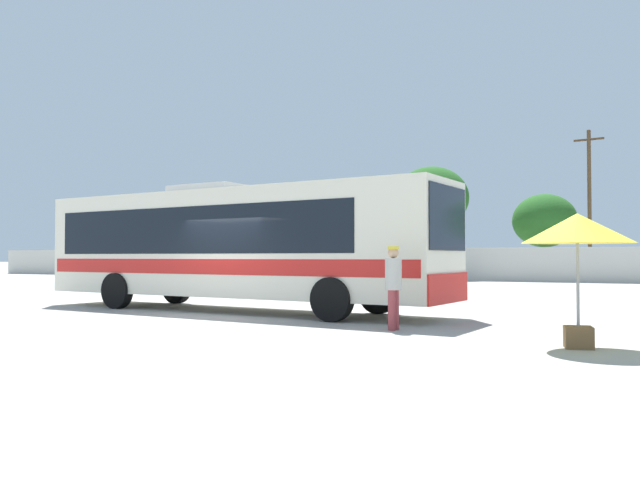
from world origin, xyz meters
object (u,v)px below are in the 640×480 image
parked_car_second_dark_blue (333,268)px  roadside_tree_midright (545,221)px  parked_car_leftmost_black (248,267)px  utility_pole_far (589,202)px  attendant_by_bus_door (393,282)px  vendor_umbrella_near_gate_yellow (577,233)px  roadside_tree_left (297,213)px  roadside_tree_midleft (432,198)px  coach_bus_cream_red (232,243)px

parked_car_second_dark_blue → roadside_tree_midright: 14.59m
parked_car_leftmost_black → utility_pole_far: size_ratio=0.47×
parked_car_leftmost_black → attendant_by_bus_door: bearing=-53.4°
vendor_umbrella_near_gate_yellow → parked_car_leftmost_black: (-22.02, 25.98, -1.10)m
vendor_umbrella_near_gate_yellow → parked_car_leftmost_black: 34.08m
attendant_by_bus_door → vendor_umbrella_near_gate_yellow: vendor_umbrella_near_gate_yellow is taller
parked_car_second_dark_blue → roadside_tree_left: 10.68m
roadside_tree_left → roadside_tree_midright: roadside_tree_left is taller
parked_car_leftmost_black → roadside_tree_midleft: roadside_tree_midleft is taller
parked_car_second_dark_blue → roadside_tree_midright: bearing=33.4°
roadside_tree_midright → attendant_by_bus_door: bearing=-90.0°
coach_bus_cream_red → roadside_tree_midleft: roadside_tree_midleft is taller
roadside_tree_left → roadside_tree_midleft: roadside_tree_midleft is taller
vendor_umbrella_near_gate_yellow → parked_car_second_dark_blue: vendor_umbrella_near_gate_yellow is taller
roadside_tree_midleft → vendor_umbrella_near_gate_yellow: bearing=-71.1°
parked_car_second_dark_blue → roadside_tree_left: roadside_tree_left is taller
parked_car_second_dark_blue → roadside_tree_midleft: bearing=50.1°
roadside_tree_midright → vendor_umbrella_near_gate_yellow: bearing=-83.8°
vendor_umbrella_near_gate_yellow → parked_car_second_dark_blue: bearing=121.3°
attendant_by_bus_door → roadside_tree_midleft: roadside_tree_midleft is taller
parked_car_leftmost_black → utility_pole_far: 22.44m
parked_car_leftmost_black → coach_bus_cream_red: bearing=-60.0°
coach_bus_cream_red → attendant_by_bus_door: coach_bus_cream_red is taller
attendant_by_bus_door → parked_car_second_dark_blue: (-11.91, 24.31, -0.18)m
parked_car_second_dark_blue → roadside_tree_left: bearing=130.2°
roadside_tree_midleft → attendant_by_bus_door: bearing=-76.7°
attendant_by_bus_door → roadside_tree_left: bearing=119.9°
utility_pole_far → roadside_tree_midleft: size_ratio=1.24×
coach_bus_cream_red → attendant_by_bus_door: size_ratio=7.35×
roadside_tree_midright → utility_pole_far: bearing=-26.0°
coach_bus_cream_red → roadside_tree_left: size_ratio=1.76×
parked_car_second_dark_blue → roadside_tree_midleft: roadside_tree_midleft is taller
utility_pole_far → roadside_tree_midleft: bearing=-175.7°
parked_car_leftmost_black → roadside_tree_midleft: (11.33, 5.28, 4.69)m
roadside_tree_left → attendant_by_bus_door: bearing=-60.1°
coach_bus_cream_red → roadside_tree_midleft: (-1.43, 27.34, 3.59)m
utility_pole_far → roadside_tree_midright: 3.29m
coach_bus_cream_red → roadside_tree_left: 31.87m
attendant_by_bus_door → vendor_umbrella_near_gate_yellow: 3.91m
utility_pole_far → vendor_umbrella_near_gate_yellow: bearing=-88.6°
attendant_by_bus_door → vendor_umbrella_near_gate_yellow: bearing=-18.6°
vendor_umbrella_near_gate_yellow → roadside_tree_midleft: size_ratio=0.29×
utility_pole_far → parked_car_leftmost_black: bearing=-164.2°
coach_bus_cream_red → parked_car_leftmost_black: size_ratio=2.87×
utility_pole_far → coach_bus_cream_red: bearing=-106.8°
roadside_tree_midleft → roadside_tree_midright: bearing=16.6°
attendant_by_bus_door → roadside_tree_midright: roadside_tree_midright is taller
roadside_tree_left → parked_car_second_dark_blue: bearing=-49.8°
utility_pole_far → roadside_tree_left: (-21.08, 1.04, -0.03)m
parked_car_leftmost_black → roadside_tree_left: bearing=88.8°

